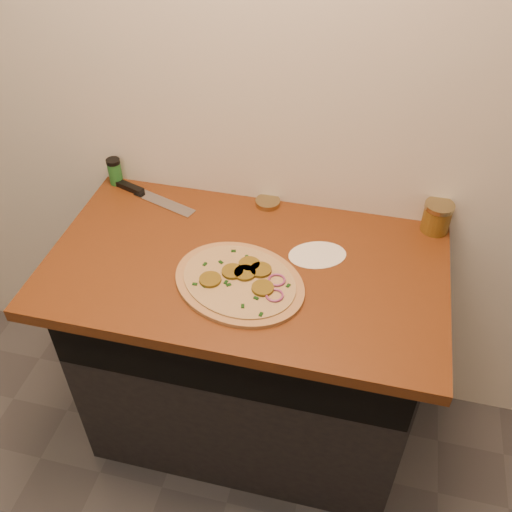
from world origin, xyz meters
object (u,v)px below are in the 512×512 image
(spice_shaker, at_px, (115,171))
(chefs_knife, at_px, (145,194))
(pizza, at_px, (240,281))
(salsa_jar, at_px, (437,217))

(spice_shaker, bearing_deg, chefs_knife, -21.46)
(pizza, height_order, chefs_knife, pizza)
(salsa_jar, xyz_separation_m, spice_shaker, (-1.10, 0.01, -0.00))
(pizza, xyz_separation_m, salsa_jar, (0.54, 0.39, 0.04))
(pizza, relative_size, chefs_knife, 1.50)
(chefs_knife, xyz_separation_m, salsa_jar, (0.97, 0.04, 0.04))
(pizza, distance_m, salsa_jar, 0.67)
(pizza, bearing_deg, spice_shaker, 144.81)
(chefs_knife, bearing_deg, spice_shaker, 158.54)
(spice_shaker, bearing_deg, salsa_jar, -0.33)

